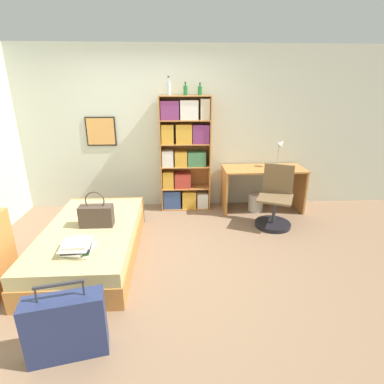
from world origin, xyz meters
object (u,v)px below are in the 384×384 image
at_px(waste_bin, 256,202).
at_px(suitcase, 66,327).
at_px(desk_chair, 274,208).
at_px(bottle_green, 169,88).
at_px(bed, 92,241).
at_px(bottle_brown, 185,90).
at_px(bookcase, 184,155).
at_px(handbag, 96,215).
at_px(desk_lamp, 281,148).
at_px(bottle_clear, 200,90).
at_px(desk, 263,180).
at_px(book_stack_on_bed, 77,247).

bearing_deg(waste_bin, suitcase, -128.53).
bearing_deg(waste_bin, desk_chair, -76.50).
bearing_deg(bottle_green, desk_chair, -25.40).
height_order(bed, desk_chair, desk_chair).
bearing_deg(bottle_brown, bookcase, -147.66).
height_order(handbag, waste_bin, handbag).
xyz_separation_m(bed, desk_lamp, (2.74, 1.38, 0.85)).
height_order(bed, bottle_clear, bottle_clear).
xyz_separation_m(bottle_green, desk, (1.52, -0.12, -1.44)).
relative_size(bookcase, waste_bin, 6.21).
xyz_separation_m(bed, desk, (2.47, 1.34, 0.32)).
xyz_separation_m(bottle_clear, waste_bin, (0.93, -0.23, -1.77)).
distance_m(suitcase, waste_bin, 3.50).
relative_size(bottle_clear, desk_chair, 0.20).
bearing_deg(suitcase, handbag, 94.01).
xyz_separation_m(suitcase, bottle_clear, (1.25, 2.97, 1.66)).
bearing_deg(desk_lamp, handbag, -152.92).
relative_size(bottle_green, desk_chair, 0.30).
distance_m(handbag, desk_chair, 2.53).
bearing_deg(desk_chair, handbag, -163.75).
height_order(bookcase, desk_lamp, bookcase).
height_order(desk, desk_chair, desk_chair).
height_order(suitcase, desk_chair, desk_chair).
distance_m(book_stack_on_bed, desk, 3.10).
bearing_deg(desk, bookcase, 173.82).
relative_size(suitcase, bottle_brown, 3.40).
relative_size(desk, waste_bin, 4.40).
distance_m(suitcase, bottle_brown, 3.54).
distance_m(bottle_brown, desk, 1.90).
height_order(bed, handbag, handbag).
bearing_deg(suitcase, waste_bin, 51.47).
bearing_deg(desk_lamp, desk, -170.27).
xyz_separation_m(bottle_clear, desk, (1.04, -0.17, -1.40)).
bearing_deg(desk_chair, bookcase, 150.46).
height_order(bottle_clear, waste_bin, bottle_clear).
bearing_deg(book_stack_on_bed, bottle_brown, 60.20).
bearing_deg(desk_chair, desk_lamp, 69.90).
height_order(bookcase, bottle_brown, bottle_brown).
height_order(bed, desk, desk).
bearing_deg(bottle_clear, handbag, -132.28).
distance_m(bed, bookcase, 2.03).
relative_size(book_stack_on_bed, bottle_clear, 2.05).
height_order(book_stack_on_bed, bottle_clear, bottle_clear).
height_order(bookcase, desk, bookcase).
distance_m(handbag, waste_bin, 2.63).
relative_size(bed, handbag, 4.50).
height_order(book_stack_on_bed, desk, desk).
relative_size(bottle_brown, desk, 0.15).
bearing_deg(bed, handbag, 17.99).
bearing_deg(book_stack_on_bed, desk, 37.93).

